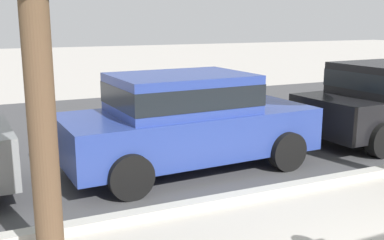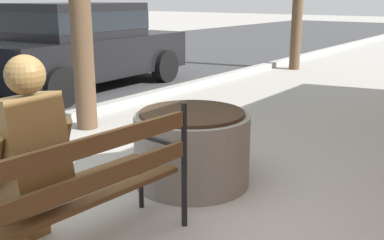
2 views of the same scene
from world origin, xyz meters
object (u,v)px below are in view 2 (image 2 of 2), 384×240
Objects in this scene: park_bench at (68,189)px; bronze_statue_seated at (22,170)px; concrete_planter at (192,148)px; parked_car_black at (82,43)px.

park_bench is 1.34× the size of bronze_statue_seated.
concrete_planter is at bearing 8.06° from park_bench.
park_bench is at bearing -131.21° from parked_car_black.
bronze_statue_seated reaches higher than park_bench.
bronze_statue_seated is at bearing 125.94° from park_bench.
parked_car_black reaches higher than concrete_planter.
bronze_statue_seated reaches higher than concrete_planter.
park_bench is 0.29m from bronze_statue_seated.
park_bench is 5.99m from parked_car_black.
park_bench is 1.74× the size of concrete_planter.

